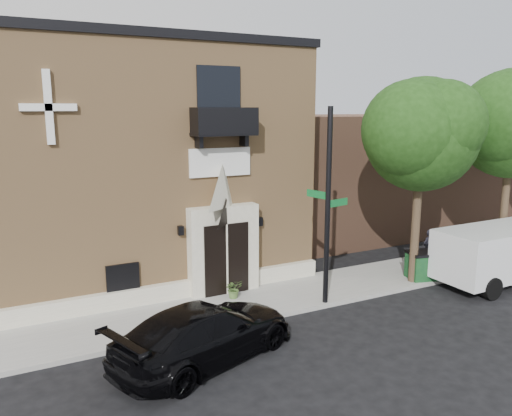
{
  "coord_description": "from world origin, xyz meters",
  "views": [
    {
      "loc": [
        -7.81,
        -13.33,
        6.78
      ],
      "look_at": [
        -0.05,
        2.0,
        3.33
      ],
      "focal_mm": 35.0,
      "sensor_mm": 36.0,
      "label": 1
    }
  ],
  "objects": [
    {
      "name": "dumpster",
      "position": [
        6.83,
        0.44,
        0.7
      ],
      "size": [
        1.86,
        1.35,
        1.09
      ],
      "rotation": [
        0.0,
        0.0,
        -0.26
      ],
      "color": "#103C20",
      "rests_on": "sidewalk"
    },
    {
      "name": "black_sedan",
      "position": [
        -3.35,
        -1.48,
        0.8
      ],
      "size": [
        5.92,
        3.97,
        1.59
      ],
      "primitive_type": "imported",
      "rotation": [
        0.0,
        0.0,
        1.92
      ],
      "color": "black",
      "rests_on": "ground"
    },
    {
      "name": "planter",
      "position": [
        -0.94,
        1.99,
        0.49
      ],
      "size": [
        0.64,
        0.56,
        0.67
      ],
      "primitive_type": "imported",
      "rotation": [
        0.0,
        0.0,
        -0.07
      ],
      "color": "#4F7033",
      "rests_on": "sidewalk"
    },
    {
      "name": "ground",
      "position": [
        0.0,
        0.0,
        0.0
      ],
      "size": [
        120.0,
        120.0,
        0.0
      ],
      "primitive_type": "plane",
      "color": "black",
      "rests_on": "ground"
    },
    {
      "name": "sidewalk",
      "position": [
        1.0,
        1.5,
        0.07
      ],
      "size": [
        42.0,
        3.0,
        0.15
      ],
      "primitive_type": "cube",
      "color": "gray",
      "rests_on": "ground"
    },
    {
      "name": "fire_hydrant",
      "position": [
        6.57,
        0.33,
        0.56
      ],
      "size": [
        0.48,
        0.38,
        0.84
      ],
      "color": "#A71118",
      "rests_on": "sidewalk"
    },
    {
      "name": "neighbour_building",
      "position": [
        12.0,
        9.0,
        3.2
      ],
      "size": [
        18.0,
        8.0,
        6.4
      ],
      "primitive_type": "cube",
      "color": "brown",
      "rests_on": "ground"
    },
    {
      "name": "pedestrian_near",
      "position": [
        7.94,
        1.6,
        0.95
      ],
      "size": [
        0.63,
        0.45,
        1.59
      ],
      "primitive_type": "imported",
      "rotation": [
        0.0,
        0.0,
        3.27
      ],
      "color": "black",
      "rests_on": "sidewalk"
    },
    {
      "name": "street_sign",
      "position": [
        1.75,
        0.22,
        3.52
      ],
      "size": [
        1.19,
        1.05,
        6.7
      ],
      "rotation": [
        0.0,
        0.0,
        0.22
      ],
      "color": "black",
      "rests_on": "sidewalk"
    },
    {
      "name": "church",
      "position": [
        -2.99,
        7.95,
        4.63
      ],
      "size": [
        12.2,
        11.01,
        9.3
      ],
      "color": "tan",
      "rests_on": "ground"
    },
    {
      "name": "cargo_van",
      "position": [
        9.38,
        -0.95,
        1.26
      ],
      "size": [
        5.58,
        2.41,
        2.26
      ],
      "rotation": [
        0.0,
        0.0,
        0.01
      ],
      "color": "silver",
      "rests_on": "ground"
    },
    {
      "name": "street_tree_left",
      "position": [
        6.03,
        0.35,
        5.87
      ],
      "size": [
        4.97,
        4.38,
        7.77
      ],
      "color": "#38281C",
      "rests_on": "sidewalk"
    }
  ]
}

